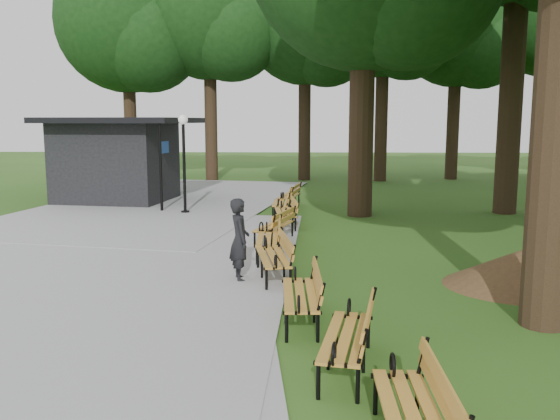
{
  "coord_description": "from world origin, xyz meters",
  "views": [
    {
      "loc": [
        0.17,
        -7.92,
        3.1
      ],
      "look_at": [
        -0.27,
        5.14,
        1.1
      ],
      "focal_mm": 37.69,
      "sensor_mm": 36.0,
      "label": 1
    }
  ],
  "objects_px": {
    "dirt_mound": "(530,266)",
    "bench_6": "(274,226)",
    "lamp_post": "(184,143)",
    "bench_1": "(411,414)",
    "bench_5": "(268,239)",
    "kiosk": "(116,160)",
    "bench_8": "(281,203)",
    "bench_4": "(273,258)",
    "bench_3": "(300,295)",
    "bench_7": "(285,213)",
    "bench_9": "(289,196)",
    "person": "(240,240)",
    "bench_2": "(346,337)"
  },
  "relations": [
    {
      "from": "dirt_mound",
      "to": "bench_6",
      "type": "height_order",
      "value": "bench_6"
    },
    {
      "from": "lamp_post",
      "to": "bench_1",
      "type": "xyz_separation_m",
      "value": [
        4.87,
        -14.27,
        -1.91
      ]
    },
    {
      "from": "lamp_post",
      "to": "bench_5",
      "type": "height_order",
      "value": "lamp_post"
    },
    {
      "from": "kiosk",
      "to": "dirt_mound",
      "type": "height_order",
      "value": "kiosk"
    },
    {
      "from": "lamp_post",
      "to": "bench_8",
      "type": "height_order",
      "value": "lamp_post"
    },
    {
      "from": "lamp_post",
      "to": "bench_6",
      "type": "height_order",
      "value": "lamp_post"
    },
    {
      "from": "lamp_post",
      "to": "bench_4",
      "type": "distance_m",
      "value": 8.99
    },
    {
      "from": "lamp_post",
      "to": "bench_4",
      "type": "bearing_deg",
      "value": -67.78
    },
    {
      "from": "bench_3",
      "to": "bench_7",
      "type": "height_order",
      "value": "same"
    },
    {
      "from": "kiosk",
      "to": "bench_9",
      "type": "xyz_separation_m",
      "value": [
        6.65,
        -1.6,
        -1.16
      ]
    },
    {
      "from": "person",
      "to": "bench_2",
      "type": "relative_size",
      "value": 0.85
    },
    {
      "from": "bench_4",
      "to": "bench_8",
      "type": "relative_size",
      "value": 1.0
    },
    {
      "from": "bench_4",
      "to": "bench_5",
      "type": "height_order",
      "value": "same"
    },
    {
      "from": "kiosk",
      "to": "dirt_mound",
      "type": "xyz_separation_m",
      "value": [
        11.38,
        -11.36,
        -1.22
      ]
    },
    {
      "from": "bench_4",
      "to": "bench_7",
      "type": "bearing_deg",
      "value": 169.47
    },
    {
      "from": "bench_3",
      "to": "bench_8",
      "type": "height_order",
      "value": "same"
    },
    {
      "from": "bench_3",
      "to": "bench_9",
      "type": "relative_size",
      "value": 1.0
    },
    {
      "from": "bench_1",
      "to": "bench_5",
      "type": "relative_size",
      "value": 1.0
    },
    {
      "from": "kiosk",
      "to": "bench_6",
      "type": "xyz_separation_m",
      "value": [
        6.39,
        -7.61,
        -1.16
      ]
    },
    {
      "from": "bench_1",
      "to": "bench_8",
      "type": "xyz_separation_m",
      "value": [
        -1.63,
        13.9,
        0.0
      ]
    },
    {
      "from": "dirt_mound",
      "to": "bench_2",
      "type": "bearing_deg",
      "value": -133.63
    },
    {
      "from": "bench_5",
      "to": "bench_9",
      "type": "bearing_deg",
      "value": 175.75
    },
    {
      "from": "bench_7",
      "to": "bench_8",
      "type": "height_order",
      "value": "same"
    },
    {
      "from": "kiosk",
      "to": "lamp_post",
      "type": "height_order",
      "value": "lamp_post"
    },
    {
      "from": "dirt_mound",
      "to": "bench_1",
      "type": "height_order",
      "value": "bench_1"
    },
    {
      "from": "lamp_post",
      "to": "bench_6",
      "type": "relative_size",
      "value": 1.73
    },
    {
      "from": "bench_8",
      "to": "bench_9",
      "type": "height_order",
      "value": "same"
    },
    {
      "from": "bench_8",
      "to": "lamp_post",
      "type": "bearing_deg",
      "value": -95.42
    },
    {
      "from": "bench_5",
      "to": "bench_6",
      "type": "height_order",
      "value": "same"
    },
    {
      "from": "person",
      "to": "bench_6",
      "type": "distance_m",
      "value": 3.62
    },
    {
      "from": "person",
      "to": "bench_3",
      "type": "xyz_separation_m",
      "value": [
        1.17,
        -2.37,
        -0.37
      ]
    },
    {
      "from": "dirt_mound",
      "to": "bench_3",
      "type": "bearing_deg",
      "value": -153.28
    },
    {
      "from": "dirt_mound",
      "to": "bench_3",
      "type": "distance_m",
      "value": 4.84
    },
    {
      "from": "bench_9",
      "to": "bench_6",
      "type": "bearing_deg",
      "value": 7.07
    },
    {
      "from": "person",
      "to": "bench_9",
      "type": "bearing_deg",
      "value": -20.63
    },
    {
      "from": "bench_2",
      "to": "bench_4",
      "type": "bearing_deg",
      "value": -154.91
    },
    {
      "from": "lamp_post",
      "to": "dirt_mound",
      "type": "xyz_separation_m",
      "value": [
        8.18,
        -8.43,
        -1.97
      ]
    },
    {
      "from": "bench_1",
      "to": "bench_4",
      "type": "relative_size",
      "value": 1.0
    },
    {
      "from": "bench_2",
      "to": "bench_7",
      "type": "bearing_deg",
      "value": -163.7
    },
    {
      "from": "bench_2",
      "to": "bench_6",
      "type": "xyz_separation_m",
      "value": [
        -1.23,
        7.69,
        0.0
      ]
    },
    {
      "from": "person",
      "to": "bench_4",
      "type": "relative_size",
      "value": 0.85
    },
    {
      "from": "bench_4",
      "to": "bench_6",
      "type": "height_order",
      "value": "same"
    },
    {
      "from": "kiosk",
      "to": "bench_8",
      "type": "xyz_separation_m",
      "value": [
        6.43,
        -3.31,
        -1.16
      ]
    },
    {
      "from": "kiosk",
      "to": "bench_7",
      "type": "height_order",
      "value": "kiosk"
    },
    {
      "from": "dirt_mound",
      "to": "bench_4",
      "type": "xyz_separation_m",
      "value": [
        -4.86,
        0.3,
        0.06
      ]
    },
    {
      "from": "dirt_mound",
      "to": "bench_1",
      "type": "xyz_separation_m",
      "value": [
        -3.31,
        -5.84,
        0.06
      ]
    },
    {
      "from": "bench_1",
      "to": "bench_7",
      "type": "bearing_deg",
      "value": -172.59
    },
    {
      "from": "bench_4",
      "to": "bench_7",
      "type": "relative_size",
      "value": 1.0
    },
    {
      "from": "bench_7",
      "to": "bench_9",
      "type": "xyz_separation_m",
      "value": [
        0.04,
        3.78,
        0.0
      ]
    },
    {
      "from": "bench_2",
      "to": "bench_3",
      "type": "height_order",
      "value": "same"
    }
  ]
}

